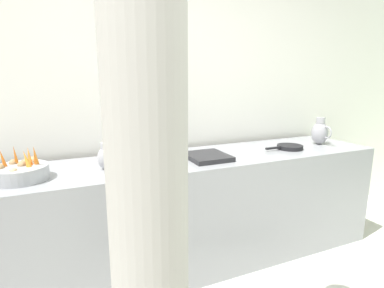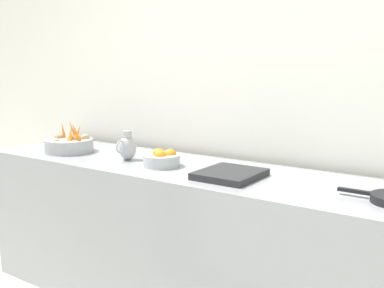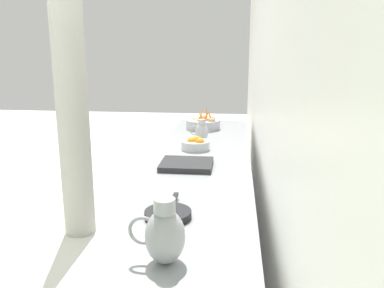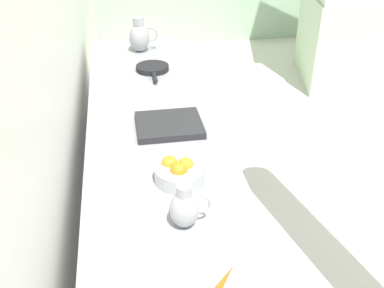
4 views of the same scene
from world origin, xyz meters
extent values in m
plane|color=beige|center=(0.00, 0.00, 0.00)|extent=(14.46, 14.46, 0.00)
cube|color=white|center=(-1.95, 0.63, 1.50)|extent=(0.10, 7.61, 3.00)
cube|color=gray|center=(-1.49, 0.13, 0.45)|extent=(0.70, 3.27, 0.89)
cylinder|color=#9EA0A5|center=(-1.42, -1.04, 0.94)|extent=(0.33, 0.33, 0.09)
torus|color=#9EA0A5|center=(-1.42, -1.04, 0.90)|extent=(0.19, 0.19, 0.01)
cone|color=orange|center=(-1.45, -1.12, 1.02)|extent=(0.04, 0.05, 0.14)
cone|color=orange|center=(-1.40, -0.99, 1.02)|extent=(0.09, 0.08, 0.12)
cone|color=orange|center=(-1.48, -1.06, 1.03)|extent=(0.09, 0.03, 0.16)
cone|color=orange|center=(-1.45, -0.98, 1.02)|extent=(0.10, 0.05, 0.13)
cone|color=orange|center=(-1.41, -0.94, 1.03)|extent=(0.10, 0.04, 0.16)
ellipsoid|color=#9E7F56|center=(-1.42, -1.14, 0.98)|extent=(0.06, 0.05, 0.05)
ellipsoid|color=#9E7F56|center=(-1.43, -1.02, 0.98)|extent=(0.06, 0.05, 0.05)
ellipsoid|color=tan|center=(-1.33, -1.06, 0.98)|extent=(0.05, 0.04, 0.04)
ellipsoid|color=tan|center=(-1.51, -0.97, 0.98)|extent=(0.06, 0.05, 0.05)
ellipsoid|color=#9E7F56|center=(-1.50, -1.08, 0.98)|extent=(0.06, 0.05, 0.05)
ellipsoid|color=tan|center=(-1.48, -1.01, 0.98)|extent=(0.06, 0.05, 0.05)
cylinder|color=#ADAFB5|center=(-1.43, -0.24, 0.93)|extent=(0.22, 0.22, 0.07)
sphere|color=orange|center=(-1.40, -0.22, 0.96)|extent=(0.07, 0.07, 0.07)
sphere|color=orange|center=(-1.43, -0.26, 0.96)|extent=(0.08, 0.08, 0.08)
sphere|color=orange|center=(-1.46, -0.20, 0.96)|extent=(0.07, 0.07, 0.07)
ellipsoid|color=#939399|center=(-1.48, 1.45, 1.00)|extent=(0.15, 0.15, 0.21)
cylinder|color=#939399|center=(-1.48, 1.45, 1.12)|extent=(0.08, 0.08, 0.06)
torus|color=#939399|center=(-1.40, 1.45, 1.02)|extent=(0.11, 0.01, 0.11)
ellipsoid|color=#A3A3A8|center=(-1.45, -0.52, 0.97)|extent=(0.11, 0.11, 0.15)
cylinder|color=#A3A3A8|center=(-1.45, -0.52, 1.06)|extent=(0.06, 0.06, 0.04)
torus|color=#A3A3A8|center=(-1.39, -0.52, 0.98)|extent=(0.08, 0.01, 0.08)
cube|color=#232326|center=(-1.41, 0.23, 0.91)|extent=(0.34, 0.30, 0.04)
cylinder|color=black|center=(-1.42, 1.05, 0.91)|extent=(0.22, 0.22, 0.03)
cube|color=black|center=(-1.43, 0.87, 0.92)|extent=(0.03, 0.14, 0.02)
cylinder|color=#9E9B93|center=(-0.33, -0.54, 1.50)|extent=(0.28, 0.28, 3.00)
camera|label=1|loc=(0.63, -0.80, 1.49)|focal=28.58mm
camera|label=2|loc=(0.62, 1.39, 1.47)|focal=42.55mm
camera|label=3|loc=(-1.73, 2.81, 1.69)|focal=38.20mm
camera|label=4|loc=(-1.64, -1.78, 2.02)|focal=41.50mm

